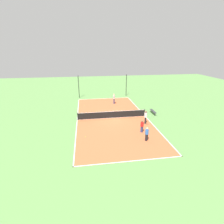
% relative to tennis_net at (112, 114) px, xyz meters
% --- Properties ---
extents(ground_plane, '(80.00, 80.00, 0.00)m').
position_rel_tennis_net_xyz_m(ground_plane, '(0.00, 0.00, -0.55)').
color(ground_plane, '#60934C').
extents(court_surface, '(9.87, 20.72, 0.02)m').
position_rel_tennis_net_xyz_m(court_surface, '(0.00, 0.00, -0.54)').
color(court_surface, '#C66038').
rests_on(court_surface, ground_plane).
extents(tennis_net, '(9.67, 0.10, 1.05)m').
position_rel_tennis_net_xyz_m(tennis_net, '(0.00, 0.00, 0.00)').
color(tennis_net, black).
rests_on(tennis_net, court_surface).
extents(bench, '(0.36, 1.97, 0.45)m').
position_rel_tennis_net_xyz_m(bench, '(6.40, 0.73, -0.16)').
color(bench, '#333338').
rests_on(bench, ground_plane).
extents(player_near_blue, '(0.51, 0.51, 1.53)m').
position_rel_tennis_net_xyz_m(player_near_blue, '(2.64, -7.01, 0.33)').
color(player_near_blue, black).
rests_on(player_near_blue, court_surface).
extents(player_far_white, '(0.56, 0.99, 1.80)m').
position_rel_tennis_net_xyz_m(player_far_white, '(1.40, 6.65, 0.52)').
color(player_far_white, navy).
rests_on(player_far_white, court_surface).
extents(player_coach_red, '(0.93, 0.84, 1.52)m').
position_rel_tennis_net_xyz_m(player_coach_red, '(2.77, -5.01, 0.33)').
color(player_coach_red, navy).
rests_on(player_coach_red, court_surface).
extents(player_near_white, '(0.67, 0.99, 1.75)m').
position_rel_tennis_net_xyz_m(player_near_white, '(4.02, -2.62, 0.48)').
color(player_near_white, black).
rests_on(player_near_white, court_surface).
extents(tennis_ball_left_sideline, '(0.07, 0.07, 0.07)m').
position_rel_tennis_net_xyz_m(tennis_ball_left_sideline, '(-3.81, -5.19, -0.50)').
color(tennis_ball_left_sideline, '#CCE033').
rests_on(tennis_ball_left_sideline, court_surface).
extents(tennis_ball_midcourt, '(0.07, 0.07, 0.07)m').
position_rel_tennis_net_xyz_m(tennis_ball_midcourt, '(-3.84, 6.25, -0.50)').
color(tennis_ball_midcourt, '#CCE033').
rests_on(tennis_ball_midcourt, court_surface).
extents(tennis_ball_right_alley, '(0.07, 0.07, 0.07)m').
position_rel_tennis_net_xyz_m(tennis_ball_right_alley, '(2.19, 0.18, -0.50)').
color(tennis_ball_right_alley, '#CCE033').
rests_on(tennis_ball_right_alley, court_surface).
extents(fence_post_back_left, '(0.12, 0.12, 4.43)m').
position_rel_tennis_net_xyz_m(fence_post_back_left, '(-4.81, 11.86, 1.66)').
color(fence_post_back_left, black).
rests_on(fence_post_back_left, ground_plane).
extents(fence_post_back_right, '(0.12, 0.12, 4.43)m').
position_rel_tennis_net_xyz_m(fence_post_back_right, '(4.81, 11.86, 1.66)').
color(fence_post_back_right, black).
rests_on(fence_post_back_right, ground_plane).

